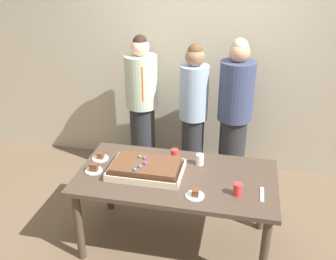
% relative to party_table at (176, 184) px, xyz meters
% --- Properties ---
extents(ground_plane, '(12.00, 12.00, 0.00)m').
position_rel_party_table_xyz_m(ground_plane, '(0.00, 0.00, -0.64)').
color(ground_plane, brown).
extents(interior_back_panel, '(8.00, 0.12, 3.00)m').
position_rel_party_table_xyz_m(interior_back_panel, '(0.00, 1.60, 0.86)').
color(interior_back_panel, '#B2A893').
rests_on(interior_back_panel, ground_plane).
extents(party_table, '(1.70, 0.90, 0.73)m').
position_rel_party_table_xyz_m(party_table, '(0.00, 0.00, 0.00)').
color(party_table, '#47382D').
rests_on(party_table, ground_plane).
extents(sheet_cake, '(0.63, 0.42, 0.12)m').
position_rel_party_table_xyz_m(sheet_cake, '(-0.26, -0.02, 0.13)').
color(sheet_cake, beige).
rests_on(sheet_cake, party_table).
extents(plated_slice_near_left, '(0.15, 0.15, 0.08)m').
position_rel_party_table_xyz_m(plated_slice_near_left, '(-0.72, -0.09, 0.11)').
color(plated_slice_near_left, white).
rests_on(plated_slice_near_left, party_table).
extents(plated_slice_near_right, '(0.15, 0.15, 0.07)m').
position_rel_party_table_xyz_m(plated_slice_near_right, '(-0.74, 0.13, 0.11)').
color(plated_slice_near_right, white).
rests_on(plated_slice_near_right, party_table).
extents(plated_slice_far_left, '(0.15, 0.15, 0.06)m').
position_rel_party_table_xyz_m(plated_slice_far_left, '(0.20, -0.27, 0.11)').
color(plated_slice_far_left, white).
rests_on(plated_slice_far_left, party_table).
extents(drink_cup_nearest, '(0.07, 0.07, 0.10)m').
position_rel_party_table_xyz_m(drink_cup_nearest, '(0.53, -0.18, 0.14)').
color(drink_cup_nearest, red).
rests_on(drink_cup_nearest, party_table).
extents(drink_cup_middle, '(0.07, 0.07, 0.10)m').
position_rel_party_table_xyz_m(drink_cup_middle, '(0.17, 0.22, 0.14)').
color(drink_cup_middle, white).
rests_on(drink_cup_middle, party_table).
extents(drink_cup_far_end, '(0.07, 0.07, 0.10)m').
position_rel_party_table_xyz_m(drink_cup_far_end, '(-0.07, 0.27, 0.14)').
color(drink_cup_far_end, red).
rests_on(drink_cup_far_end, party_table).
extents(cake_server_utensil, '(0.03, 0.20, 0.01)m').
position_rel_party_table_xyz_m(cake_server_utensil, '(0.72, -0.14, 0.09)').
color(cake_server_utensil, silver).
rests_on(cake_server_utensil, party_table).
extents(person_serving_front, '(0.31, 0.31, 1.62)m').
position_rel_party_table_xyz_m(person_serving_front, '(-0.02, 1.10, 0.21)').
color(person_serving_front, '#28282D').
rests_on(person_serving_front, ground_plane).
extents(person_green_shirt_behind, '(0.36, 0.36, 1.67)m').
position_rel_party_table_xyz_m(person_green_shirt_behind, '(-0.63, 1.18, 0.21)').
color(person_green_shirt_behind, '#28282D').
rests_on(person_green_shirt_behind, ground_plane).
extents(person_striped_tie_right, '(0.37, 0.37, 1.69)m').
position_rel_party_table_xyz_m(person_striped_tie_right, '(0.43, 1.11, 0.23)').
color(person_striped_tie_right, '#28282D').
rests_on(person_striped_tie_right, ground_plane).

